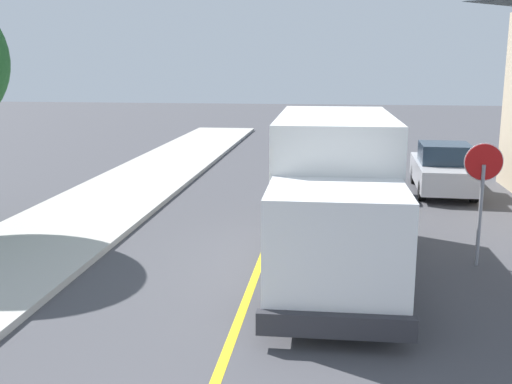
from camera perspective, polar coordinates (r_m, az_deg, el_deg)
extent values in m
cube|color=gold|center=(15.34, 1.39, -4.10)|extent=(0.16, 56.00, 0.01)
cube|color=silver|center=(13.31, 7.38, 1.68)|extent=(2.48, 5.04, 2.60)
cube|color=white|center=(10.01, 7.59, -4.45)|extent=(2.31, 2.04, 1.70)
cube|color=#1E2D3D|center=(9.04, 7.76, -3.80)|extent=(2.04, 0.11, 0.75)
cube|color=#2D2D33|center=(9.35, 7.53, -12.40)|extent=(2.40, 0.24, 0.36)
cylinder|color=black|center=(10.58, 13.19, -9.19)|extent=(0.32, 1.00, 1.00)
cylinder|color=black|center=(10.53, 1.63, -8.96)|extent=(0.32, 1.00, 1.00)
cylinder|color=black|center=(14.89, 11.21, -2.86)|extent=(0.32, 1.00, 1.00)
cylinder|color=black|center=(14.86, 3.11, -2.67)|extent=(0.32, 1.00, 1.00)
cube|color=silver|center=(20.07, 9.19, 1.51)|extent=(1.99, 4.47, 0.76)
cube|color=#1E2D3D|center=(20.11, 9.27, 3.55)|extent=(1.66, 1.87, 0.64)
cylinder|color=black|center=(18.77, 11.50, -0.34)|extent=(0.25, 0.65, 0.64)
cylinder|color=black|center=(18.78, 6.68, -0.17)|extent=(0.25, 0.65, 0.64)
cylinder|color=black|center=(21.53, 11.32, 1.25)|extent=(0.25, 0.65, 0.64)
cylinder|color=black|center=(21.54, 7.12, 1.40)|extent=(0.25, 0.65, 0.64)
cube|color=#B7B7BC|center=(26.31, 7.99, 4.04)|extent=(1.80, 4.40, 0.76)
cube|color=#1E2D3D|center=(26.37, 8.03, 5.59)|extent=(1.58, 1.80, 0.64)
cylinder|color=black|center=(24.99, 9.81, 2.79)|extent=(0.22, 0.64, 0.64)
cylinder|color=black|center=(24.97, 6.18, 2.89)|extent=(0.22, 0.64, 0.64)
cylinder|color=black|center=(27.77, 9.58, 3.72)|extent=(0.22, 0.64, 0.64)
cylinder|color=black|center=(27.75, 6.31, 3.81)|extent=(0.22, 0.64, 0.64)
cube|color=#2D4793|center=(33.75, 8.42, 5.78)|extent=(1.97, 4.47, 0.76)
cube|color=#1E2D3D|center=(33.83, 8.44, 6.99)|extent=(1.65, 1.86, 0.64)
cylinder|color=black|center=(32.45, 9.93, 4.90)|extent=(0.25, 0.65, 0.64)
cylinder|color=black|center=(32.35, 7.14, 4.96)|extent=(0.25, 0.65, 0.64)
cylinder|color=black|center=(35.23, 9.56, 5.47)|extent=(0.25, 0.65, 0.64)
cylinder|color=black|center=(35.15, 6.98, 5.53)|extent=(0.25, 0.65, 0.64)
cube|color=#B7B7BC|center=(21.26, 17.23, 1.71)|extent=(1.97, 4.47, 0.76)
cube|color=#1E2D3D|center=(21.01, 17.40, 3.52)|extent=(1.65, 1.86, 0.64)
cylinder|color=black|center=(22.61, 14.74, 1.60)|extent=(0.24, 0.65, 0.64)
cylinder|color=black|center=(22.81, 18.69, 1.45)|extent=(0.24, 0.65, 0.64)
cylinder|color=black|center=(19.86, 15.42, 0.14)|extent=(0.24, 0.65, 0.64)
cylinder|color=black|center=(20.08, 19.91, -0.02)|extent=(0.24, 0.65, 0.64)
cylinder|color=gray|center=(13.69, 20.39, -2.12)|extent=(0.08, 0.08, 2.20)
cylinder|color=red|center=(13.50, 20.72, 2.65)|extent=(0.76, 0.03, 0.76)
cylinder|color=white|center=(13.52, 20.70, 2.66)|extent=(0.80, 0.02, 0.80)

